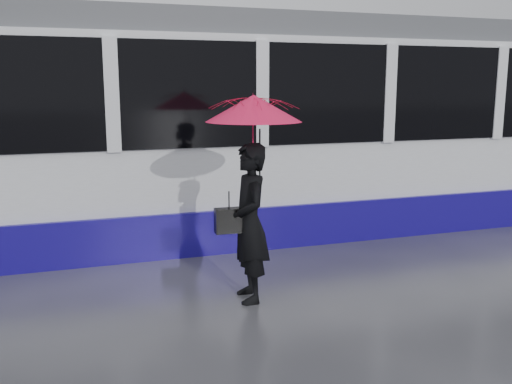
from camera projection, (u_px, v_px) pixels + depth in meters
name	position (u px, v px, depth m)	size (l,w,h in m)	color
ground	(277.00, 280.00, 6.92)	(90.00, 90.00, 0.00)	#2E2E34
rails	(223.00, 230.00, 9.25)	(34.00, 1.51, 0.02)	#3F3D38
woman	(249.00, 223.00, 6.13)	(0.63, 0.41, 1.73)	black
umbrella	(254.00, 127.00, 5.96)	(1.07, 1.07, 1.16)	#F01494
handbag	(229.00, 220.00, 6.07)	(0.32, 0.15, 0.45)	black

